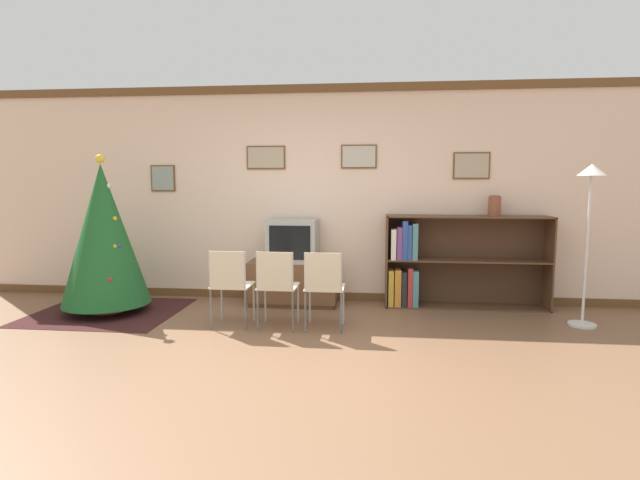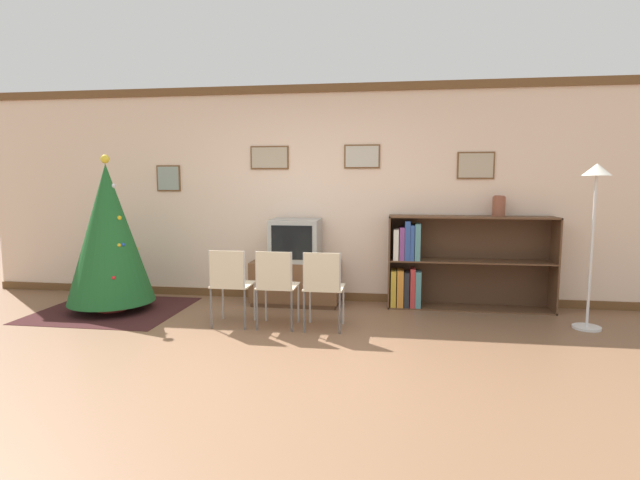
{
  "view_description": "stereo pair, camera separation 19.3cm",
  "coord_description": "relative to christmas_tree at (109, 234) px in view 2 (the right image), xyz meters",
  "views": [
    {
      "loc": [
        0.8,
        -3.86,
        1.53
      ],
      "look_at": [
        0.23,
        1.32,
        0.9
      ],
      "focal_mm": 28.0,
      "sensor_mm": 36.0,
      "label": 1
    },
    {
      "loc": [
        0.99,
        -3.84,
        1.53
      ],
      "look_at": [
        0.23,
        1.32,
        0.9
      ],
      "focal_mm": 28.0,
      "sensor_mm": 36.0,
      "label": 2
    }
  ],
  "objects": [
    {
      "name": "ground_plane",
      "position": [
        2.28,
        -1.5,
        -0.91
      ],
      "size": [
        24.0,
        24.0,
        0.0
      ],
      "primitive_type": "plane",
      "color": "brown"
    },
    {
      "name": "wall_back",
      "position": [
        2.28,
        0.94,
        0.45
      ],
      "size": [
        8.97,
        0.11,
        2.7
      ],
      "color": "beige",
      "rests_on": "ground_plane"
    },
    {
      "name": "area_rug",
      "position": [
        -0.0,
        0.0,
        -0.9
      ],
      "size": [
        1.64,
        1.46,
        0.01
      ],
      "color": "#381919",
      "rests_on": "ground_plane"
    },
    {
      "name": "christmas_tree",
      "position": [
        0.0,
        0.0,
        0.0
      ],
      "size": [
        0.98,
        0.98,
        1.81
      ],
      "color": "maroon",
      "rests_on": "area_rug"
    },
    {
      "name": "tv_console",
      "position": [
        2.09,
        0.62,
        -0.64
      ],
      "size": [
        1.07,
        0.5,
        0.54
      ],
      "color": "#4C311E",
      "rests_on": "ground_plane"
    },
    {
      "name": "television",
      "position": [
        2.09,
        0.62,
        -0.11
      ],
      "size": [
        0.6,
        0.49,
        0.52
      ],
      "color": "#9E9E99",
      "rests_on": "tv_console"
    },
    {
      "name": "folding_chair_left",
      "position": [
        1.6,
        -0.43,
        -0.43
      ],
      "size": [
        0.4,
        0.4,
        0.82
      ],
      "color": "beige",
      "rests_on": "ground_plane"
    },
    {
      "name": "folding_chair_center",
      "position": [
        2.09,
        -0.43,
        -0.43
      ],
      "size": [
        0.4,
        0.4,
        0.82
      ],
      "color": "beige",
      "rests_on": "ground_plane"
    },
    {
      "name": "folding_chair_right",
      "position": [
        2.58,
        -0.43,
        -0.43
      ],
      "size": [
        0.4,
        0.4,
        0.82
      ],
      "color": "beige",
      "rests_on": "ground_plane"
    },
    {
      "name": "bookshelf",
      "position": [
        3.86,
        0.7,
        -0.38
      ],
      "size": [
        1.92,
        0.36,
        1.11
      ],
      "color": "brown",
      "rests_on": "ground_plane"
    },
    {
      "name": "vase",
      "position": [
        4.49,
        0.74,
        0.33
      ],
      "size": [
        0.15,
        0.15,
        0.24
      ],
      "color": "brown",
      "rests_on": "bookshelf"
    },
    {
      "name": "standing_lamp",
      "position": [
        5.27,
        0.04,
        0.39
      ],
      "size": [
        0.28,
        0.28,
        1.7
      ],
      "color": "silver",
      "rests_on": "ground_plane"
    }
  ]
}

